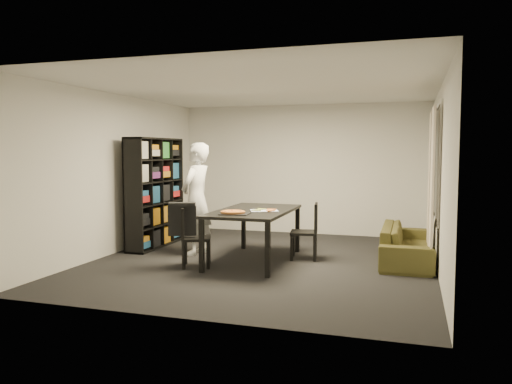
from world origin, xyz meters
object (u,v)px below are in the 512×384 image
(dining_table, at_px, (254,214))
(pepperoni_pizza, at_px, (233,212))
(sofa, at_px, (407,244))
(chair_left, at_px, (191,233))
(bookshelf, at_px, (155,192))
(baking_tray, at_px, (235,214))
(person, at_px, (196,199))
(chair_right, at_px, (309,227))

(dining_table, bearing_deg, pepperoni_pizza, -104.27)
(sofa, bearing_deg, dining_table, 106.41)
(chair_left, relative_size, pepperoni_pizza, 2.48)
(bookshelf, xyz_separation_m, baking_tray, (1.92, -1.22, -0.16))
(bookshelf, bearing_deg, person, -22.63)
(chair_right, bearing_deg, chair_left, -65.28)
(person, relative_size, baking_tray, 4.52)
(chair_right, relative_size, pepperoni_pizza, 2.49)
(baking_tray, relative_size, pepperoni_pizza, 1.14)
(dining_table, bearing_deg, chair_left, -141.54)
(dining_table, height_order, pepperoni_pizza, pepperoni_pizza)
(chair_left, relative_size, chair_right, 0.99)
(chair_right, height_order, person, person)
(pepperoni_pizza, relative_size, sofa, 0.19)
(chair_left, relative_size, sofa, 0.46)
(chair_left, bearing_deg, baking_tray, -107.81)
(sofa, bearing_deg, chair_right, 100.02)
(baking_tray, height_order, sofa, baking_tray)
(bookshelf, xyz_separation_m, chair_right, (2.79, -0.25, -0.45))
(bookshelf, height_order, pepperoni_pizza, bookshelf)
(bookshelf, relative_size, sofa, 1.01)
(baking_tray, bearing_deg, dining_table, 79.95)
(dining_table, height_order, chair_left, chair_left)
(chair_right, height_order, sofa, chair_right)
(baking_tray, bearing_deg, person, 139.48)
(bookshelf, relative_size, chair_right, 2.18)
(baking_tray, xyz_separation_m, pepperoni_pizza, (-0.04, 0.03, 0.02))
(sofa, bearing_deg, person, 97.12)
(chair_left, height_order, sofa, chair_left)
(pepperoni_pizza, bearing_deg, chair_left, -174.26)
(bookshelf, xyz_separation_m, person, (0.97, -0.40, -0.05))
(bookshelf, xyz_separation_m, dining_table, (2.02, -0.65, -0.23))
(baking_tray, distance_m, pepperoni_pizza, 0.05)
(pepperoni_pizza, distance_m, sofa, 2.70)
(sofa, bearing_deg, pepperoni_pizza, 116.96)
(pepperoni_pizza, bearing_deg, bookshelf, 147.63)
(chair_left, distance_m, pepperoni_pizza, 0.71)
(dining_table, relative_size, chair_right, 2.17)
(chair_left, height_order, pepperoni_pizza, chair_left)
(chair_right, relative_size, person, 0.48)
(chair_right, xyz_separation_m, person, (-1.83, -0.15, 0.41))
(baking_tray, bearing_deg, chair_left, -176.73)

